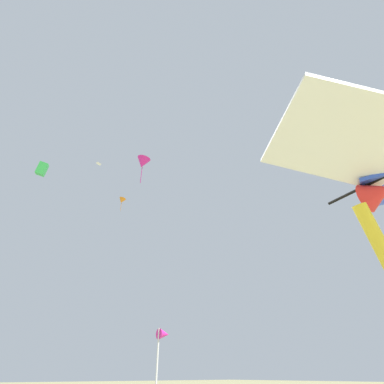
{
  "coord_description": "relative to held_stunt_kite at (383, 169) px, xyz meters",
  "views": [
    {
      "loc": [
        -2.46,
        -0.61,
        0.95
      ],
      "look_at": [
        -0.18,
        2.15,
        3.22
      ],
      "focal_mm": 27.18,
      "sensor_mm": 36.0,
      "label": 1
    }
  ],
  "objects": [
    {
      "name": "marker_flag",
      "position": [
        1.97,
        5.76,
        -0.65
      ],
      "size": [
        0.3,
        0.24,
        1.88
      ],
      "color": "silver",
      "rests_on": "ground"
    },
    {
      "name": "distant_kite_magenta_mid_right",
      "position": [
        7.49,
        18.41,
        14.9
      ],
      "size": [
        1.52,
        1.67,
        2.83
      ],
      "color": "#DB2393"
    },
    {
      "name": "distant_kite_green_mid_left",
      "position": [
        0.68,
        24.59,
        14.53
      ],
      "size": [
        1.0,
        1.19,
        1.39
      ],
      "color": "green"
    },
    {
      "name": "distant_kite_orange_high_left",
      "position": [
        11.62,
        31.06,
        18.25
      ],
      "size": [
        1.2,
        1.24,
        2.1
      ],
      "color": "orange"
    },
    {
      "name": "distant_kite_white_low_right",
      "position": [
        5.93,
        25.67,
        18.41
      ],
      "size": [
        0.7,
        0.71,
        0.2
      ],
      "color": "white"
    },
    {
      "name": "held_stunt_kite",
      "position": [
        0.0,
        0.0,
        0.0
      ],
      "size": [
        2.14,
        1.25,
        0.43
      ],
      "color": "black"
    }
  ]
}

